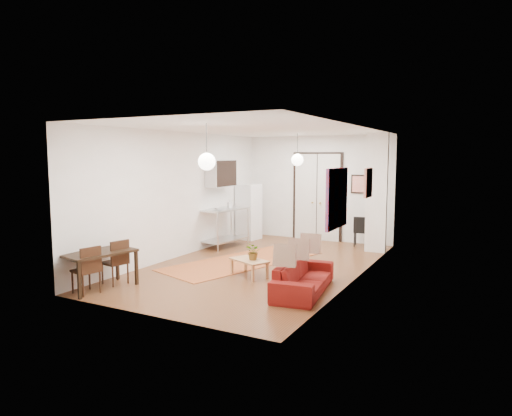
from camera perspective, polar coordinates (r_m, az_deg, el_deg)
The scene contains 27 objects.
floor at distance 9.88m, azimuth 0.54°, elevation -7.22°, with size 7.00×7.00×0.00m, color brown.
ceiling at distance 9.61m, azimuth 0.56°, elevation 9.82°, with size 4.20×7.00×0.02m, color white.
wall_back at distance 12.84m, azimuth 7.74°, elevation 2.46°, with size 4.20×0.02×2.90m, color white.
wall_front at distance 6.74m, azimuth -13.23°, elevation -1.30°, with size 4.20×0.02×2.90m, color white.
wall_left at distance 10.76m, azimuth -9.44°, elevation 1.66°, with size 0.02×7.00×2.90m, color white.
wall_right at distance 8.88m, azimuth 12.68°, elevation 0.57°, with size 0.02×7.00×2.90m, color white.
double_doors at distance 12.82m, azimuth 7.65°, elevation 1.34°, with size 1.44×0.06×2.50m, color silver.
stub_partition at distance 11.40m, azimuth 14.84°, elevation 1.80°, with size 0.50×0.10×2.90m, color white.
wall_cabinet at distance 11.86m, azimuth -4.39°, elevation 4.35°, with size 0.35×1.00×0.70m, color silver.
painting_popart at distance 7.67m, azimuth 10.08°, elevation 1.21°, with size 0.05×1.00×1.00m, color red.
painting_abstract at distance 9.63m, azimuth 13.84°, elevation 3.08°, with size 0.05×0.50×0.60m, color white.
poster_back at distance 12.45m, azimuth 12.68°, elevation 2.93°, with size 0.40×0.03×0.50m, color red.
print_left at distance 12.36m, azimuth -3.74°, elevation 4.67°, with size 0.03×0.44×0.54m, color #A26243.
pendant_back at distance 11.41m, azimuth 5.19°, elevation 6.02°, with size 0.30×0.30×0.80m.
pendant_front at distance 7.87m, azimuth -6.17°, elevation 5.79°, with size 0.30×0.30×0.80m.
kilim_rug at distance 10.29m, azimuth -1.53°, elevation -6.63°, with size 1.44×3.85×0.01m, color #C86A32.
sofa at distance 8.01m, azimuth 5.96°, elevation -8.57°, with size 1.83×0.72×0.54m, color maroon.
coffee_table at distance 8.94m, azimuth -0.85°, elevation -6.73°, with size 0.88×0.71×0.34m.
potted_plant at distance 8.85m, azimuth -0.28°, elevation -5.46°, with size 0.30×0.26×0.33m, color #2B5D2A.
kitchen_counter at distance 11.79m, azimuth -3.93°, elevation -1.69°, with size 0.83×1.39×1.00m.
bowl at distance 11.49m, azimuth -4.73°, elevation -0.06°, with size 0.24×0.24×0.06m, color beige.
soap_bottle at distance 11.94m, azimuth -3.31°, elevation 0.56°, with size 0.09×0.10×0.21m, color teal.
fridge at distance 12.88m, azimuth -0.90°, elevation -0.47°, with size 0.55×0.55×1.56m, color white.
dining_table at distance 8.57m, azimuth -19.02°, elevation -5.66°, with size 0.92×1.32×0.67m.
dining_chair_near at distance 8.87m, azimuth -16.89°, elevation -5.95°, with size 0.46×0.59×0.83m.
dining_chair_far at distance 8.42m, azimuth -20.11°, elevation -6.73°, with size 0.46×0.59×0.83m.
black_side_chair at distance 12.27m, azimuth 13.09°, elevation -2.52°, with size 0.41×0.41×0.79m.
Camera 1 is at (4.40, -8.53, 2.35)m, focal length 32.00 mm.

